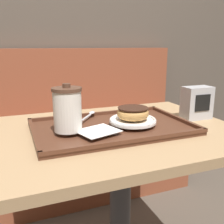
% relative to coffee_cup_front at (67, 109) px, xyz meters
% --- Properties ---
extents(wall_behind, '(8.00, 0.05, 2.40)m').
position_rel_coffee_cup_front_xyz_m(wall_behind, '(0.19, 1.12, 0.37)').
color(wall_behind, brown).
rests_on(wall_behind, ground_plane).
extents(booth_bench, '(1.58, 0.44, 1.00)m').
position_rel_coffee_cup_front_xyz_m(booth_bench, '(0.22, 0.89, -0.51)').
color(booth_bench, brown).
rests_on(booth_bench, ground_plane).
extents(cafe_table, '(0.82, 0.65, 0.74)m').
position_rel_coffee_cup_front_xyz_m(cafe_table, '(0.19, 0.02, -0.27)').
color(cafe_table, tan).
rests_on(cafe_table, ground_plane).
extents(serving_tray, '(0.53, 0.34, 0.02)m').
position_rel_coffee_cup_front_xyz_m(serving_tray, '(0.16, 0.02, -0.09)').
color(serving_tray, '#512D1E').
rests_on(serving_tray, cafe_table).
extents(napkin_paper, '(0.15, 0.13, 0.00)m').
position_rel_coffee_cup_front_xyz_m(napkin_paper, '(0.08, -0.04, -0.07)').
color(napkin_paper, white).
rests_on(napkin_paper, serving_tray).
extents(coffee_cup_front, '(0.09, 0.09, 0.15)m').
position_rel_coffee_cup_front_xyz_m(coffee_cup_front, '(0.00, 0.00, 0.00)').
color(coffee_cup_front, white).
rests_on(coffee_cup_front, serving_tray).
extents(plate_with_chocolate_donut, '(0.16, 0.16, 0.01)m').
position_rel_coffee_cup_front_xyz_m(plate_with_chocolate_donut, '(0.23, 0.01, -0.06)').
color(plate_with_chocolate_donut, white).
rests_on(plate_with_chocolate_donut, serving_tray).
extents(donut_chocolate_glazed, '(0.11, 0.11, 0.04)m').
position_rel_coffee_cup_front_xyz_m(donut_chocolate_glazed, '(0.23, 0.01, -0.04)').
color(donut_chocolate_glazed, tan).
rests_on(donut_chocolate_glazed, plate_with_chocolate_donut).
extents(spoon, '(0.10, 0.12, 0.01)m').
position_rel_coffee_cup_front_xyz_m(spoon, '(0.12, 0.15, -0.06)').
color(spoon, silver).
rests_on(spoon, serving_tray).
extents(napkin_dispenser, '(0.11, 0.07, 0.13)m').
position_rel_coffee_cup_front_xyz_m(napkin_dispenser, '(0.52, 0.03, -0.03)').
color(napkin_dispenser, '#B7B7BC').
rests_on(napkin_dispenser, cafe_table).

